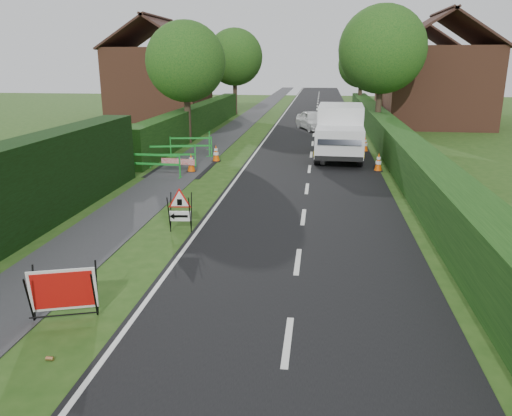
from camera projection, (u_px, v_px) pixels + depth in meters
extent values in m
plane|color=#244714|center=(183.00, 274.00, 11.06)|extent=(120.00, 120.00, 0.00)
cube|color=black|center=(316.00, 114.00, 44.03)|extent=(6.00, 90.00, 0.02)
cube|color=#2D2D30|center=(255.00, 113.00, 44.71)|extent=(2.00, 90.00, 0.02)
cube|color=#14380F|center=(199.00, 133.00, 32.59)|extent=(1.00, 24.00, 1.80)
cube|color=#14380F|center=(390.00, 153.00, 25.47)|extent=(1.20, 50.00, 1.50)
cube|color=brown|center=(160.00, 84.00, 40.04)|extent=(7.00, 7.00, 5.50)
cube|color=#331E19|center=(136.00, 33.00, 39.16)|extent=(4.00, 7.40, 2.58)
cube|color=#331E19|center=(179.00, 33.00, 38.73)|extent=(4.00, 7.40, 2.58)
cube|color=#331E19|center=(157.00, 18.00, 38.63)|extent=(0.25, 7.40, 0.18)
cube|color=brown|center=(436.00, 87.00, 35.55)|extent=(7.00, 7.00, 5.50)
cube|color=#331E19|center=(416.00, 30.00, 34.68)|extent=(4.00, 7.40, 2.58)
cube|color=#331E19|center=(468.00, 30.00, 34.25)|extent=(4.00, 7.40, 2.58)
cube|color=#331E19|center=(444.00, 13.00, 34.15)|extent=(0.25, 7.40, 0.18)
cube|color=brown|center=(416.00, 80.00, 48.74)|extent=(7.00, 7.00, 5.50)
cube|color=#331E19|center=(401.00, 38.00, 47.87)|extent=(4.00, 7.40, 2.58)
cube|color=#331E19|center=(439.00, 38.00, 47.44)|extent=(4.00, 7.40, 2.58)
cube|color=#331E19|center=(421.00, 26.00, 47.34)|extent=(0.25, 7.40, 0.18)
cylinder|color=#2D2116|center=(188.00, 120.00, 28.37)|extent=(0.36, 0.36, 2.62)
sphere|color=#114114|center=(186.00, 62.00, 27.47)|extent=(4.40, 4.40, 4.40)
cylinder|color=#2D2116|center=(378.00, 112.00, 30.77)|extent=(0.36, 0.36, 2.97)
sphere|color=#114114|center=(382.00, 49.00, 29.72)|extent=(5.20, 5.20, 5.20)
cylinder|color=#2D2116|center=(235.00, 98.00, 43.56)|extent=(0.36, 0.36, 2.80)
sphere|color=#114114|center=(235.00, 57.00, 42.58)|extent=(4.80, 4.80, 4.80)
cylinder|color=#2D2116|center=(360.00, 98.00, 46.06)|extent=(0.36, 0.36, 2.45)
sphere|color=#114114|center=(362.00, 64.00, 45.21)|extent=(4.20, 4.20, 4.20)
cylinder|color=black|center=(29.00, 300.00, 8.76)|extent=(0.14, 0.33, 0.96)
cylinder|color=black|center=(34.00, 292.00, 9.09)|extent=(0.14, 0.33, 0.96)
cylinder|color=black|center=(94.00, 295.00, 8.96)|extent=(0.14, 0.33, 0.96)
cylinder|color=black|center=(97.00, 287.00, 9.29)|extent=(0.14, 0.33, 0.96)
cylinder|color=black|center=(64.00, 315.00, 8.93)|extent=(1.12, 0.39, 0.03)
cube|color=white|center=(63.00, 290.00, 8.98)|extent=(1.15, 0.50, 0.83)
cube|color=red|center=(63.00, 290.00, 8.97)|extent=(1.04, 0.44, 0.72)
cylinder|color=black|center=(169.00, 215.00, 13.46)|extent=(0.06, 0.33, 1.06)
cylinder|color=black|center=(171.00, 212.00, 13.72)|extent=(0.06, 0.33, 1.06)
cylinder|color=black|center=(190.00, 215.00, 13.45)|extent=(0.06, 0.33, 1.06)
cylinder|color=black|center=(191.00, 212.00, 13.71)|extent=(0.06, 0.33, 1.06)
cube|color=white|center=(180.00, 216.00, 13.59)|extent=(0.59, 0.08, 0.28)
cube|color=black|center=(180.00, 216.00, 13.57)|extent=(0.42, 0.06, 0.07)
cone|color=black|center=(172.00, 216.00, 13.58)|extent=(0.15, 0.18, 0.17)
cube|color=black|center=(180.00, 202.00, 13.46)|extent=(0.13, 0.02, 0.17)
cube|color=silver|center=(340.00, 126.00, 24.56)|extent=(2.23, 3.47, 2.04)
cube|color=silver|center=(339.00, 142.00, 22.24)|extent=(2.19, 2.27, 1.24)
cube|color=black|center=(340.00, 139.00, 21.15)|extent=(1.86, 0.31, 0.57)
cube|color=yellow|center=(317.00, 145.00, 24.02)|extent=(0.21, 5.21, 0.25)
cube|color=yellow|center=(362.00, 146.00, 23.69)|extent=(0.21, 5.21, 0.25)
cube|color=black|center=(339.00, 159.00, 21.41)|extent=(2.07, 0.20, 0.21)
cylinder|color=black|center=(317.00, 156.00, 22.52)|extent=(0.28, 0.85, 0.84)
cylinder|color=black|center=(360.00, 157.00, 22.22)|extent=(0.28, 0.85, 0.84)
cylinder|color=black|center=(321.00, 144.00, 25.73)|extent=(0.28, 0.85, 0.84)
cylinder|color=black|center=(358.00, 145.00, 25.43)|extent=(0.28, 0.85, 0.84)
cube|color=black|center=(378.00, 171.00, 21.34)|extent=(0.38, 0.38, 0.04)
cone|color=#F65707|center=(378.00, 162.00, 21.23)|extent=(0.32, 0.32, 0.75)
cylinder|color=white|center=(378.00, 162.00, 21.24)|extent=(0.25, 0.25, 0.14)
cylinder|color=white|center=(379.00, 158.00, 21.19)|extent=(0.17, 0.17, 0.10)
cube|color=black|center=(356.00, 160.00, 23.53)|extent=(0.38, 0.38, 0.04)
cone|color=#F65707|center=(357.00, 152.00, 23.41)|extent=(0.32, 0.32, 0.75)
cylinder|color=white|center=(357.00, 153.00, 23.42)|extent=(0.25, 0.25, 0.14)
cylinder|color=white|center=(357.00, 149.00, 23.37)|extent=(0.17, 0.17, 0.10)
cube|color=black|center=(365.00, 151.00, 25.92)|extent=(0.38, 0.38, 0.04)
cone|color=#F65707|center=(365.00, 144.00, 25.80)|extent=(0.32, 0.32, 0.75)
cylinder|color=white|center=(365.00, 144.00, 25.81)|extent=(0.25, 0.25, 0.14)
cylinder|color=white|center=(365.00, 141.00, 25.76)|extent=(0.17, 0.17, 0.10)
cube|color=black|center=(191.00, 171.00, 21.20)|extent=(0.38, 0.38, 0.04)
cone|color=#F65707|center=(191.00, 162.00, 21.08)|extent=(0.32, 0.32, 0.75)
cylinder|color=white|center=(191.00, 163.00, 21.10)|extent=(0.25, 0.25, 0.14)
cylinder|color=white|center=(191.00, 159.00, 21.04)|extent=(0.17, 0.17, 0.10)
cube|color=black|center=(216.00, 161.00, 23.39)|extent=(0.38, 0.38, 0.04)
cone|color=#F65707|center=(216.00, 153.00, 23.28)|extent=(0.32, 0.32, 0.75)
cylinder|color=white|center=(216.00, 154.00, 23.29)|extent=(0.25, 0.25, 0.14)
cylinder|color=white|center=(216.00, 150.00, 23.24)|extent=(0.17, 0.17, 0.10)
cube|color=#1A902A|center=(132.00, 164.00, 20.23)|extent=(0.05, 0.05, 1.00)
cube|color=#1A902A|center=(180.00, 166.00, 19.92)|extent=(0.05, 0.05, 1.00)
cube|color=#1A902A|center=(155.00, 155.00, 19.95)|extent=(2.00, 0.12, 0.08)
cube|color=#1A902A|center=(156.00, 164.00, 20.06)|extent=(2.00, 0.12, 0.08)
cube|color=#1A902A|center=(133.00, 176.00, 20.37)|extent=(0.07, 0.35, 0.04)
cube|color=#1A902A|center=(180.00, 178.00, 20.05)|extent=(0.07, 0.35, 0.04)
cube|color=#1A902A|center=(150.00, 156.00, 21.99)|extent=(0.06, 0.06, 1.00)
cube|color=#1A902A|center=(195.00, 155.00, 22.15)|extent=(0.06, 0.06, 1.00)
cube|color=#1A902A|center=(172.00, 146.00, 21.95)|extent=(1.97, 0.46, 0.08)
cube|color=#1A902A|center=(172.00, 155.00, 22.06)|extent=(1.97, 0.46, 0.08)
cube|color=#1A902A|center=(150.00, 167.00, 22.13)|extent=(0.13, 0.35, 0.04)
cube|color=#1A902A|center=(196.00, 166.00, 22.28)|extent=(0.13, 0.35, 0.04)
cube|color=#1A902A|center=(171.00, 147.00, 24.36)|extent=(0.06, 0.06, 1.00)
cube|color=#1A902A|center=(212.00, 147.00, 24.42)|extent=(0.06, 0.06, 1.00)
cube|color=#1A902A|center=(191.00, 138.00, 24.27)|extent=(1.98, 0.36, 0.08)
cube|color=#1A902A|center=(191.00, 146.00, 24.38)|extent=(1.98, 0.36, 0.08)
cube|color=#1A902A|center=(171.00, 157.00, 24.50)|extent=(0.11, 0.36, 0.04)
cube|color=#1A902A|center=(212.00, 156.00, 24.55)|extent=(0.11, 0.36, 0.04)
cube|color=#1A902A|center=(209.00, 147.00, 24.39)|extent=(0.06, 0.06, 1.00)
cube|color=#1A902A|center=(210.00, 140.00, 26.30)|extent=(0.06, 0.06, 1.00)
cube|color=#1A902A|center=(209.00, 135.00, 25.22)|extent=(0.48, 1.96, 0.08)
cube|color=#1A902A|center=(209.00, 143.00, 25.33)|extent=(0.48, 1.96, 0.08)
cube|color=#1A902A|center=(210.00, 156.00, 24.52)|extent=(0.35, 0.13, 0.04)
cube|color=#1A902A|center=(210.00, 149.00, 26.43)|extent=(0.35, 0.13, 0.04)
cube|color=red|center=(179.00, 172.00, 21.18)|extent=(1.49, 0.21, 0.25)
cylinder|color=#BF7F4C|center=(50.00, 361.00, 7.87)|extent=(0.12, 0.07, 0.07)
imported|color=white|center=(313.00, 120.00, 33.98)|extent=(2.74, 4.06, 1.28)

